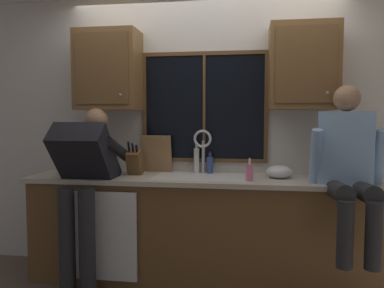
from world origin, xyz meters
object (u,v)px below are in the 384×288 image
at_px(person_sitting_on_counter, 348,162).
at_px(cutting_board, 157,154).
at_px(bottle_green_glass, 210,165).
at_px(bottle_tall_clear, 196,160).
at_px(person_standing, 85,177).
at_px(mixing_bowl, 279,172).
at_px(soap_dispenser, 249,172).
at_px(knife_block, 135,163).

relative_size(person_sitting_on_counter, cutting_board, 3.59).
bearing_deg(bottle_green_glass, bottle_tall_clear, 174.32).
distance_m(cutting_board, bottle_tall_clear, 0.38).
xyz_separation_m(person_standing, mixing_bowl, (1.59, 0.34, 0.03)).
height_order(mixing_bowl, bottle_green_glass, bottle_green_glass).
relative_size(person_standing, mixing_bowl, 6.68).
height_order(person_standing, cutting_board, person_standing).
bearing_deg(bottle_tall_clear, soap_dispenser, -37.23).
height_order(person_sitting_on_counter, cutting_board, person_sitting_on_counter).
bearing_deg(soap_dispenser, person_sitting_on_counter, -9.68).
relative_size(person_standing, bottle_green_glass, 7.60).
xyz_separation_m(soap_dispenser, bottle_green_glass, (-0.36, 0.36, 0.01)).
distance_m(mixing_bowl, soap_dispenser, 0.32).
xyz_separation_m(cutting_board, bottle_green_glass, (0.50, -0.00, -0.09)).
height_order(person_sitting_on_counter, knife_block, person_sitting_on_counter).
bearing_deg(soap_dispenser, bottle_tall_clear, 142.77).
bearing_deg(person_sitting_on_counter, bottle_green_glass, 156.19).
bearing_deg(mixing_bowl, person_standing, -168.00).
distance_m(person_standing, bottle_tall_clear, 1.01).
relative_size(person_standing, soap_dispenser, 8.03).
bearing_deg(knife_block, cutting_board, 50.99).
xyz_separation_m(person_standing, cutting_board, (0.49, 0.50, 0.15)).
height_order(person_sitting_on_counter, mixing_bowl, person_sitting_on_counter).
distance_m(knife_block, mixing_bowl, 1.26).
xyz_separation_m(person_sitting_on_counter, bottle_green_glass, (-1.09, 0.48, -0.10)).
xyz_separation_m(person_sitting_on_counter, soap_dispenser, (-0.73, 0.12, -0.11)).
bearing_deg(knife_block, soap_dispenser, -9.43).
distance_m(cutting_board, soap_dispenser, 0.94).
bearing_deg(person_standing, person_sitting_on_counter, 0.57).
relative_size(cutting_board, bottle_tall_clear, 1.19).
relative_size(person_sitting_on_counter, mixing_bowl, 5.56).
relative_size(person_standing, bottle_tall_clear, 5.13).
bearing_deg(cutting_board, knife_block, -129.01).
height_order(cutting_board, bottle_green_glass, cutting_board).
height_order(mixing_bowl, soap_dispenser, soap_dispenser).
xyz_separation_m(person_standing, knife_block, (0.33, 0.31, 0.08)).
bearing_deg(mixing_bowl, soap_dispenser, -142.15).
relative_size(knife_block, soap_dispenser, 1.71).
relative_size(knife_block, bottle_tall_clear, 1.09).
xyz_separation_m(knife_block, soap_dispenser, (1.01, -0.17, -0.04)).
bearing_deg(person_standing, mixing_bowl, 12.00).
height_order(soap_dispenser, bottle_green_glass, bottle_green_glass).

